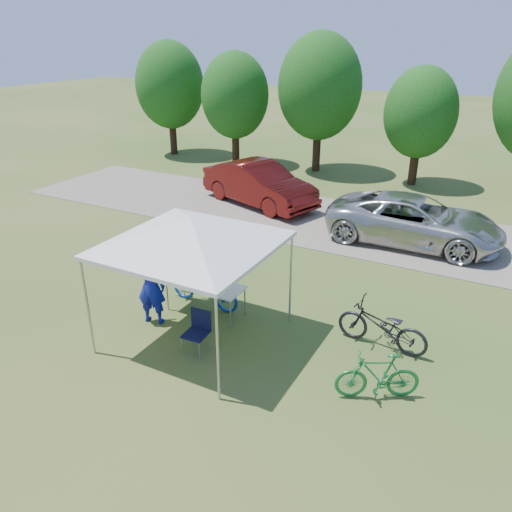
% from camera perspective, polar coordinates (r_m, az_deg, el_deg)
% --- Properties ---
extents(ground, '(100.00, 100.00, 0.00)m').
position_cam_1_polar(ground, '(10.98, -6.73, -9.05)').
color(ground, '#2D5119').
rests_on(ground, ground).
extents(gravel_strip, '(24.00, 5.00, 0.02)m').
position_cam_1_polar(gravel_strip, '(17.42, 8.26, 3.91)').
color(gravel_strip, gray).
rests_on(gravel_strip, ground).
extents(canopy, '(4.53, 4.53, 3.00)m').
position_cam_1_polar(canopy, '(9.78, -7.48, 4.04)').
color(canopy, '#A5A5AA').
rests_on(canopy, ground).
extents(treeline, '(24.89, 4.28, 6.30)m').
position_cam_1_polar(treeline, '(22.36, 13.77, 17.30)').
color(treeline, '#382314').
rests_on(treeline, ground).
extents(folding_table, '(1.81, 0.76, 0.75)m').
position_cam_1_polar(folding_table, '(11.46, -5.83, -3.40)').
color(folding_table, white).
rests_on(folding_table, ground).
extents(folding_chair, '(0.48, 0.49, 0.89)m').
position_cam_1_polar(folding_chair, '(10.27, -6.62, -8.13)').
color(folding_chair, black).
rests_on(folding_chair, ground).
extents(cooler, '(0.50, 0.34, 0.36)m').
position_cam_1_polar(cooler, '(11.57, -7.52, -1.96)').
color(cooler, white).
rests_on(cooler, folding_table).
extents(ice_cream_cup, '(0.07, 0.07, 0.05)m').
position_cam_1_polar(ice_cream_cup, '(11.12, -3.61, -3.82)').
color(ice_cream_cup, '#DCEB37').
rests_on(ice_cream_cup, folding_table).
extents(cyclist, '(0.75, 0.59, 1.80)m').
position_cam_1_polar(cyclist, '(11.21, -11.94, -3.38)').
color(cyclist, '#11198F').
rests_on(cyclist, ground).
extents(bike_blue, '(1.96, 0.80, 1.01)m').
position_cam_1_polar(bike_blue, '(11.88, -5.95, -3.41)').
color(bike_blue, '#123AA2').
rests_on(bike_blue, ground).
extents(bike_green, '(1.53, 1.11, 0.91)m').
position_cam_1_polar(bike_green, '(9.30, 13.73, -13.17)').
color(bike_green, '#1A7636').
rests_on(bike_green, ground).
extents(bike_dark, '(1.93, 0.78, 1.00)m').
position_cam_1_polar(bike_dark, '(10.61, 14.21, -7.82)').
color(bike_dark, black).
rests_on(bike_dark, ground).
extents(minivan, '(5.25, 2.49, 1.45)m').
position_cam_1_polar(minivan, '(15.99, 17.66, 3.92)').
color(minivan, beige).
rests_on(minivan, gravel_strip).
extents(sedan, '(5.05, 3.10, 1.57)m').
position_cam_1_polar(sedan, '(18.80, 0.36, 8.24)').
color(sedan, '#56100E').
rests_on(sedan, gravel_strip).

